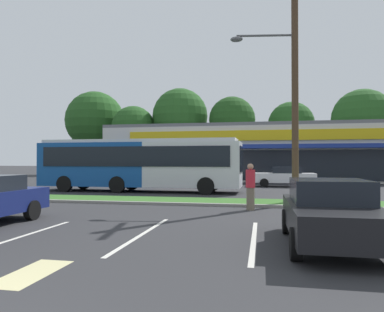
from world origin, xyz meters
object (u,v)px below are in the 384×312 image
utility_pole (292,79)px  car_1 (284,176)px  car_2 (330,212)px  pedestrian_near_bench (250,187)px  city_bus (139,163)px

utility_pole → car_1: (0.29, 11.01, -4.83)m
utility_pole → car_2: bearing=-88.6°
car_1 → pedestrian_near_bench: (-2.06, -13.31, 0.15)m
city_bus → car_1: bearing=34.6°
car_2 → pedestrian_near_bench: 6.01m
car_2 → pedestrian_near_bench: pedestrian_near_bench is taller
pedestrian_near_bench → utility_pole: bearing=89.6°
car_1 → car_2: 18.99m
car_1 → pedestrian_near_bench: 13.47m
utility_pole → car_2: 9.34m
car_2 → pedestrian_near_bench: bearing=-161.0°
utility_pole → pedestrian_near_bench: (-1.77, -2.31, -4.69)m
utility_pole → city_bus: bearing=151.1°
city_bus → pedestrian_near_bench: bearing=-44.5°
car_1 → pedestrian_near_bench: size_ratio=2.50×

